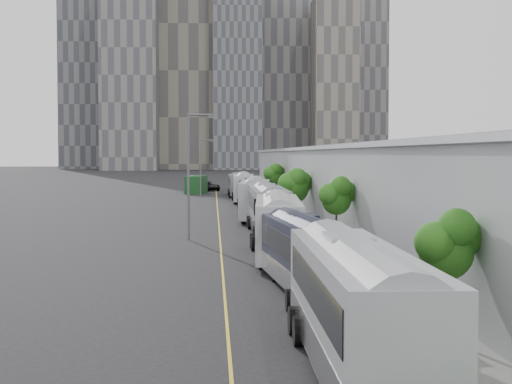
{
  "coord_description": "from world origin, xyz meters",
  "views": [
    {
      "loc": [
        -2.01,
        -16.3,
        6.47
      ],
      "look_at": [
        1.9,
        55.05,
        3.0
      ],
      "focal_mm": 55.0,
      "sensor_mm": 36.0,
      "label": 1
    }
  ],
  "objects": [
    {
      "name": "bus_0",
      "position": [
        2.19,
        6.21,
        1.67
      ],
      "size": [
        3.01,
        13.57,
        3.96
      ],
      "rotation": [
        0.0,
        0.0,
        -0.01
      ],
      "color": "#A6A8B0",
      "rests_on": "ground"
    },
    {
      "name": "lane_line",
      "position": [
        -1.5,
        55.0,
        0.01
      ],
      "size": [
        0.12,
        160.0,
        0.02
      ],
      "primitive_type": "cube",
      "color": "gold",
      "rests_on": "ground"
    },
    {
      "name": "tree_0",
      "position": [
        5.87,
        9.68,
        3.38
      ],
      "size": [
        1.87,
        1.87,
        4.34
      ],
      "color": "black",
      "rests_on": "ground"
    },
    {
      "name": "bus_6",
      "position": [
        2.12,
        89.21,
        1.67
      ],
      "size": [
        3.18,
        13.63,
        3.96
      ],
      "rotation": [
        0.0,
        0.0,
        -0.03
      ],
      "color": "silver",
      "rests_on": "ground"
    },
    {
      "name": "bus_4",
      "position": [
        2.14,
        61.09,
        1.72
      ],
      "size": [
        3.84,
        14.13,
        4.08
      ],
      "rotation": [
        0.0,
        0.0,
        -0.07
      ],
      "color": "#A8ABB2",
      "rests_on": "ground"
    },
    {
      "name": "shipping_container",
      "position": [
        -4.78,
        111.67,
        1.46
      ],
      "size": [
        3.73,
        6.14,
        2.92
      ],
      "primitive_type": "cube",
      "rotation": [
        0.0,
        0.0,
        -0.19
      ],
      "color": "#133E18",
      "rests_on": "ground"
    },
    {
      "name": "bus_7",
      "position": [
        1.66,
        103.81,
        1.49
      ],
      "size": [
        2.72,
        12.1,
        3.53
      ],
      "rotation": [
        0.0,
        0.0,
        0.01
      ],
      "color": "slate",
      "rests_on": "ground"
    },
    {
      "name": "sidewalk",
      "position": [
        9.0,
        55.0,
        0.06
      ],
      "size": [
        10.0,
        170.0,
        0.12
      ],
      "primitive_type": "cube",
      "color": "gray",
      "rests_on": "ground"
    },
    {
      "name": "tree_3",
      "position": [
        5.67,
        82.56,
        3.95
      ],
      "size": [
        2.26,
        2.26,
        5.1
      ],
      "color": "black",
      "rests_on": "ground"
    },
    {
      "name": "street_lamp_near",
      "position": [
        -3.68,
        42.4,
        5.45
      ],
      "size": [
        2.04,
        0.22,
        9.5
      ],
      "color": "#59595E",
      "rests_on": "ground"
    },
    {
      "name": "bus_3",
      "position": [
        2.48,
        47.24,
        1.69
      ],
      "size": [
        3.03,
        13.7,
        4.0
      ],
      "rotation": [
        0.0,
        0.0,
        -0.01
      ],
      "color": "gray",
      "rests_on": "ground"
    },
    {
      "name": "bus_5",
      "position": [
        2.37,
        77.23,
        1.49
      ],
      "size": [
        2.72,
        12.1,
        3.52
      ],
      "rotation": [
        0.0,
        0.0,
        -0.02
      ],
      "color": "black",
      "rests_on": "ground"
    },
    {
      "name": "tree_2",
      "position": [
        5.41,
        55.29,
        3.75
      ],
      "size": [
        2.77,
        2.77,
        5.15
      ],
      "color": "black",
      "rests_on": "ground"
    },
    {
      "name": "skyline",
      "position": [
        -2.9,
        324.16,
        50.85
      ],
      "size": [
        145.0,
        64.0,
        120.0
      ],
      "color": "slate",
      "rests_on": "ground"
    },
    {
      "name": "bus_1",
      "position": [
        2.32,
        19.87,
        1.5
      ],
      "size": [
        3.54,
        12.36,
        3.56
      ],
      "rotation": [
        0.0,
        0.0,
        0.09
      ],
      "color": "black",
      "rests_on": "ground"
    },
    {
      "name": "depot",
      "position": [
        12.99,
        55.0,
        3.51
      ],
      "size": [
        12.45,
        160.4,
        7.2
      ],
      "color": "gray",
      "rests_on": "ground"
    },
    {
      "name": "suv",
      "position": [
        -2.9,
        121.65,
        0.83
      ],
      "size": [
        4.8,
        6.57,
        1.66
      ],
      "primitive_type": "imported",
      "rotation": [
        0.0,
        0.0,
        0.39
      ],
      "color": "black",
      "rests_on": "ground"
    },
    {
      "name": "tree_1",
      "position": [
        5.85,
        33.22,
        3.78
      ],
      "size": [
        1.9,
        1.9,
        4.76
      ],
      "color": "black",
      "rests_on": "ground"
    },
    {
      "name": "bus_2",
      "position": [
        2.02,
        32.12,
        1.66
      ],
      "size": [
        3.58,
        13.63,
        3.94
      ],
      "rotation": [
        0.0,
        0.0,
        -0.06
      ],
      "color": "silver",
      "rests_on": "ground"
    },
    {
      "name": "street_lamp_far",
      "position": [
        -3.66,
        101.13,
        5.01
      ],
      "size": [
        2.04,
        0.22,
        8.65
      ],
      "color": "#59595E",
      "rests_on": "ground"
    }
  ]
}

